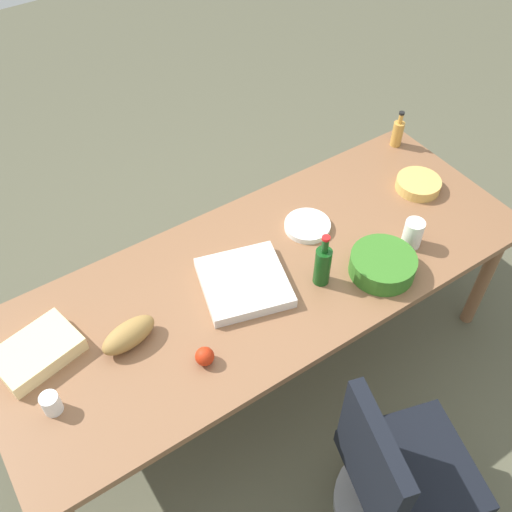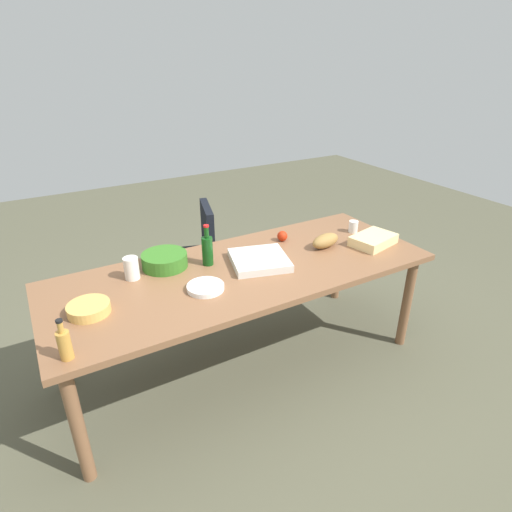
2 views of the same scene
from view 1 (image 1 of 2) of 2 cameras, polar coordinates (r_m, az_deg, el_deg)
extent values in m
plane|color=#53523E|center=(3.22, 0.79, -10.59)|extent=(10.00, 10.00, 0.00)
cube|color=brown|center=(2.61, 0.96, -1.95)|extent=(2.49, 0.96, 0.04)
cylinder|color=brown|center=(3.65, 12.54, 5.81)|extent=(0.07, 0.07, 0.73)
cylinder|color=brown|center=(2.97, -22.88, -11.22)|extent=(0.07, 0.07, 0.73)
cylinder|color=brown|center=(3.34, 21.48, -1.99)|extent=(0.07, 0.07, 0.73)
cylinder|color=gray|center=(2.95, 13.46, -22.63)|extent=(0.56, 0.56, 0.05)
cylinder|color=gray|center=(2.76, 14.26, -21.17)|extent=(0.06, 0.06, 0.36)
cube|color=black|center=(2.59, 15.03, -19.71)|extent=(0.59, 0.59, 0.09)
cube|color=black|center=(2.28, 11.32, -19.03)|extent=(0.18, 0.43, 0.45)
cylinder|color=white|center=(2.76, 15.11, 2.14)|extent=(0.11, 0.11, 0.14)
cube|color=silver|center=(2.53, -1.18, -2.61)|extent=(0.44, 0.44, 0.05)
cylinder|color=#336F21|center=(2.63, 12.30, -0.83)|extent=(0.33, 0.33, 0.09)
cylinder|color=#DAAB54|center=(3.09, 15.61, 6.79)|extent=(0.28, 0.28, 0.06)
cylinder|color=#C48B3A|center=(3.32, 13.68, 11.55)|extent=(0.07, 0.07, 0.14)
cylinder|color=#C48B3A|center=(3.27, 13.99, 12.94)|extent=(0.03, 0.03, 0.06)
cylinder|color=black|center=(3.25, 14.10, 13.42)|extent=(0.04, 0.04, 0.01)
ellipsoid|color=olive|center=(2.39, -12.36, -7.58)|extent=(0.26, 0.15, 0.10)
cylinder|color=white|center=(2.79, 5.06, 2.96)|extent=(0.23, 0.23, 0.03)
cube|color=#F2D592|center=(2.46, -20.65, -8.79)|extent=(0.36, 0.28, 0.07)
cylinder|color=#114314|center=(2.51, 6.53, -1.02)|extent=(0.08, 0.08, 0.19)
cylinder|color=#114314|center=(2.41, 6.79, 1.04)|extent=(0.03, 0.03, 0.07)
cylinder|color=red|center=(2.38, 6.88, 1.75)|extent=(0.04, 0.04, 0.01)
cylinder|color=white|center=(2.31, -19.43, -13.47)|extent=(0.08, 0.08, 0.09)
sphere|color=#B7280F|center=(2.30, -5.05, -9.77)|extent=(0.10, 0.10, 0.08)
camera|label=2|loc=(4.15, -3.30, 38.04)|focal=29.55mm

